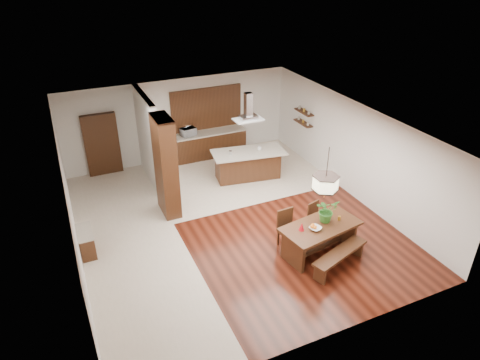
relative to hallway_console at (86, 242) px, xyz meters
name	(u,v)px	position (x,y,z in m)	size (l,w,h in m)	color
room_shell	(229,155)	(3.81, -0.20, 1.75)	(9.00, 9.04, 2.92)	#331109
tile_hallway	(132,246)	(1.06, -0.20, -0.31)	(2.50, 9.00, 0.01)	beige
tile_kitchen	(235,174)	(5.06, 2.30, -0.31)	(5.50, 4.00, 0.01)	beige
soffit_band	(229,125)	(3.81, -0.20, 2.57)	(8.00, 9.00, 0.02)	#3F200F
partition_pier	(166,167)	(2.41, 1.00, 1.14)	(0.45, 1.00, 2.90)	black
partition_stub	(148,139)	(2.41, 3.10, 1.14)	(0.18, 2.40, 2.90)	silver
hallway_console	(86,242)	(0.00, 0.00, 0.00)	(0.37, 0.88, 0.63)	black
hallway_doorway	(102,145)	(1.11, 4.20, 0.74)	(1.10, 0.20, 2.10)	black
rear_counter	(210,144)	(4.81, 4.00, 0.16)	(2.60, 0.62, 0.95)	black
kitchen_window	(206,108)	(4.81, 4.26, 1.44)	(2.60, 0.08, 1.50)	#9F5E2F
shelf_lower	(303,123)	(7.68, 2.40, 1.08)	(0.26, 0.90, 0.04)	black
shelf_upper	(304,112)	(7.68, 2.40, 1.49)	(0.26, 0.90, 0.04)	black
dining_table	(320,232)	(5.29, -2.38, 0.29)	(2.10, 1.30, 0.82)	black
dining_bench	(339,260)	(5.41, -3.08, -0.08)	(1.67, 0.37, 0.47)	black
dining_chair_left	(289,230)	(4.71, -1.87, 0.20)	(0.45, 0.45, 1.03)	black
dining_chair_right	(318,220)	(5.68, -1.70, 0.15)	(0.41, 0.41, 0.92)	black
pendant_lantern	(327,173)	(5.29, -2.38, 1.93)	(0.64, 0.64, 1.31)	#FEF7C2
foliage_plant	(326,210)	(5.50, -2.26, 0.80)	(0.53, 0.46, 0.59)	#2F6D24
fruit_bowl	(315,228)	(5.07, -2.48, 0.54)	(0.28, 0.28, 0.07)	beige
napkin_cone	(302,227)	(4.75, -2.36, 0.61)	(0.13, 0.13, 0.21)	red
gold_ornament	(339,218)	(5.83, -2.37, 0.56)	(0.07, 0.07, 0.10)	gold
kitchen_island	(248,164)	(5.35, 1.93, 0.18)	(2.48, 1.37, 0.97)	black
range_hood	(248,107)	(5.35, 1.94, 2.15)	(0.90, 0.55, 0.87)	silver
island_cup	(259,148)	(5.73, 1.86, 0.71)	(0.14, 0.14, 0.11)	silver
microwave	(188,132)	(4.02, 4.00, 0.78)	(0.51, 0.34, 0.28)	silver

